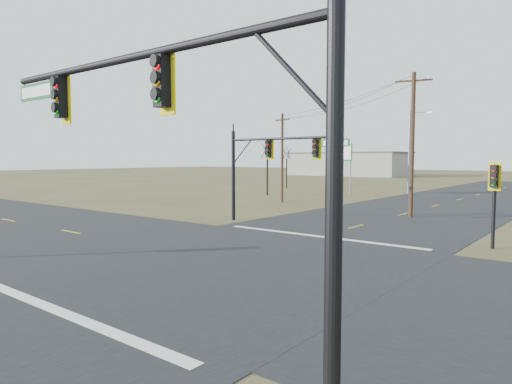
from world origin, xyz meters
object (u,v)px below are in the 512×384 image
(bare_tree_b, at_px, (287,152))
(streetlight_c, at_px, (411,148))
(pedestal_signal_ne, at_px, (494,184))
(highway_sign, at_px, (341,159))
(mast_arm_near, at_px, (172,114))
(utility_pole_far, at_px, (282,156))
(mast_arm_far, at_px, (272,156))
(bare_tree_a, at_px, (267,149))
(utility_pole_near, at_px, (412,143))

(bare_tree_b, bearing_deg, streetlight_c, 1.88)
(pedestal_signal_ne, bearing_deg, highway_sign, 137.05)
(mast_arm_near, bearing_deg, streetlight_c, 111.31)
(bare_tree_b, bearing_deg, utility_pole_far, -56.76)
(mast_arm_near, height_order, highway_sign, mast_arm_near)
(mast_arm_far, bearing_deg, highway_sign, 94.09)
(bare_tree_a, bearing_deg, mast_arm_far, -52.42)
(mast_arm_near, relative_size, highway_sign, 1.75)
(mast_arm_near, xyz_separation_m, bare_tree_b, (-29.65, 47.39, -0.01))
(streetlight_c, bearing_deg, bare_tree_a, -127.30)
(utility_pole_near, bearing_deg, highway_sign, 131.94)
(utility_pole_far, height_order, streetlight_c, streetlight_c)
(utility_pole_near, bearing_deg, streetlight_c, 109.74)
(utility_pole_far, height_order, highway_sign, utility_pole_far)
(streetlight_c, relative_size, bare_tree_b, 1.54)
(bare_tree_b, bearing_deg, bare_tree_a, -65.66)
(mast_arm_far, height_order, bare_tree_b, bare_tree_b)
(utility_pole_near, xyz_separation_m, bare_tree_b, (-25.32, 21.14, -0.21))
(utility_pole_near, height_order, streetlight_c, utility_pole_near)
(mast_arm_far, bearing_deg, utility_pole_near, 43.52)
(mast_arm_near, relative_size, mast_arm_far, 1.17)
(mast_arm_far, xyz_separation_m, pedestal_signal_ne, (12.89, -0.14, -1.38))
(mast_arm_far, bearing_deg, pedestal_signal_ne, -14.21)
(mast_arm_near, xyz_separation_m, utility_pole_near, (-4.32, 26.25, 0.20))
(mast_arm_far, xyz_separation_m, utility_pole_near, (5.81, 8.99, 0.92))
(highway_sign, bearing_deg, utility_pole_far, -78.09)
(utility_pole_far, relative_size, streetlight_c, 0.87)
(highway_sign, height_order, streetlight_c, streetlight_c)
(mast_arm_far, relative_size, utility_pole_far, 1.03)
(pedestal_signal_ne, bearing_deg, utility_pole_near, 134.42)
(mast_arm_far, xyz_separation_m, highway_sign, (-7.65, 23.96, -0.22))
(utility_pole_near, height_order, bare_tree_b, utility_pole_near)
(highway_sign, distance_m, streetlight_c, 8.91)
(bare_tree_a, bearing_deg, pedestal_signal_ne, -34.53)
(mast_arm_far, height_order, utility_pole_far, utility_pole_far)
(pedestal_signal_ne, xyz_separation_m, bare_tree_b, (-32.40, 30.27, 2.08))
(pedestal_signal_ne, distance_m, streetlight_c, 34.33)
(bare_tree_b, bearing_deg, mast_arm_near, -57.97)
(mast_arm_near, height_order, utility_pole_near, utility_pole_near)
(pedestal_signal_ne, bearing_deg, mast_arm_far, -173.99)
(highway_sign, xyz_separation_m, bare_tree_a, (-6.63, -5.41, 1.13))
(mast_arm_near, relative_size, bare_tree_b, 1.62)
(streetlight_c, distance_m, bare_tree_a, 17.29)
(streetlight_c, bearing_deg, mast_arm_near, -67.78)
(utility_pole_far, distance_m, bare_tree_b, 20.90)
(pedestal_signal_ne, height_order, utility_pole_far, utility_pole_far)
(highway_sign, relative_size, bare_tree_a, 0.88)
(utility_pole_near, xyz_separation_m, bare_tree_a, (-20.09, 9.57, -0.01))
(utility_pole_near, distance_m, highway_sign, 20.16)
(mast_arm_near, relative_size, utility_pole_near, 1.00)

